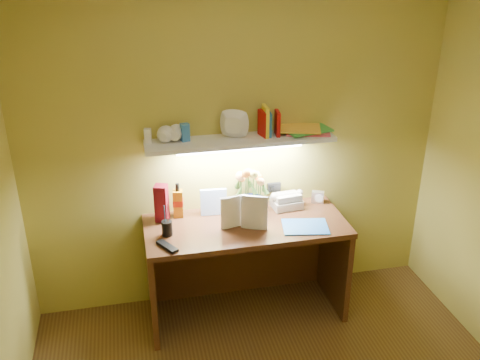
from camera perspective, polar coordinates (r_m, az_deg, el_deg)
name	(u,v)px	position (r m, az deg, el deg)	size (l,w,h in m)	color
desk	(246,269)	(3.91, 0.63, -9.50)	(1.40, 0.60, 0.75)	#3D2610
flower_bouquet	(251,190)	(3.82, 1.19, -1.04)	(0.21, 0.21, 0.34)	#050D36
telephone	(287,199)	(3.93, 5.00, -2.07)	(0.21, 0.16, 0.13)	beige
desk_clock	(318,197)	(4.03, 8.29, -1.81)	(0.09, 0.04, 0.09)	silver
whisky_bottle	(178,200)	(3.78, -6.63, -2.14)	(0.07, 0.07, 0.25)	#A46308
whisky_box	(162,203)	(3.74, -8.36, -2.45)	(0.09, 0.09, 0.27)	#610B16
pen_cup	(167,223)	(3.57, -7.81, -4.61)	(0.07, 0.07, 0.17)	black
art_card	(214,202)	(3.81, -2.84, -2.36)	(0.19, 0.04, 0.19)	white
tv_remote	(167,246)	(3.47, -7.77, -7.02)	(0.05, 0.18, 0.02)	black
blue_folder	(305,227)	(3.70, 6.97, -4.96)	(0.31, 0.23, 0.01)	#3275C9
desk_book_a	(221,214)	(3.59, -2.07, -3.69)	(0.18, 0.02, 0.24)	white
desk_book_b	(241,211)	(3.61, 0.11, -3.35)	(0.18, 0.02, 0.25)	white
wall_shelf	(242,136)	(3.64, 0.23, 4.74)	(1.31, 0.33, 0.24)	white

